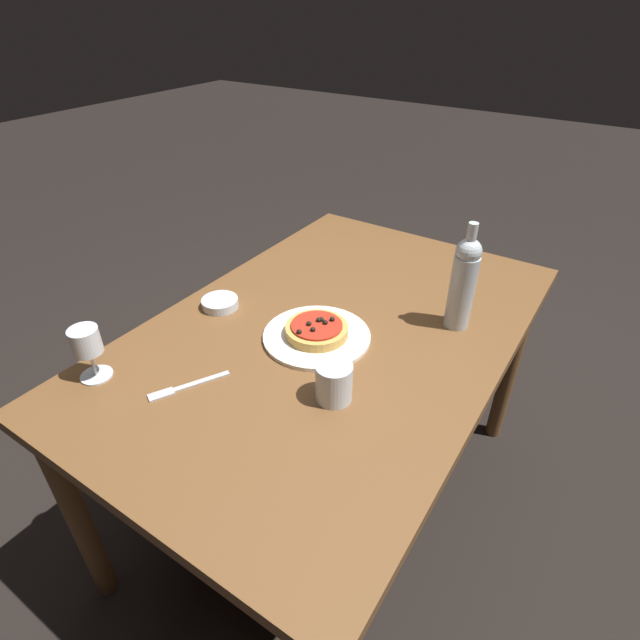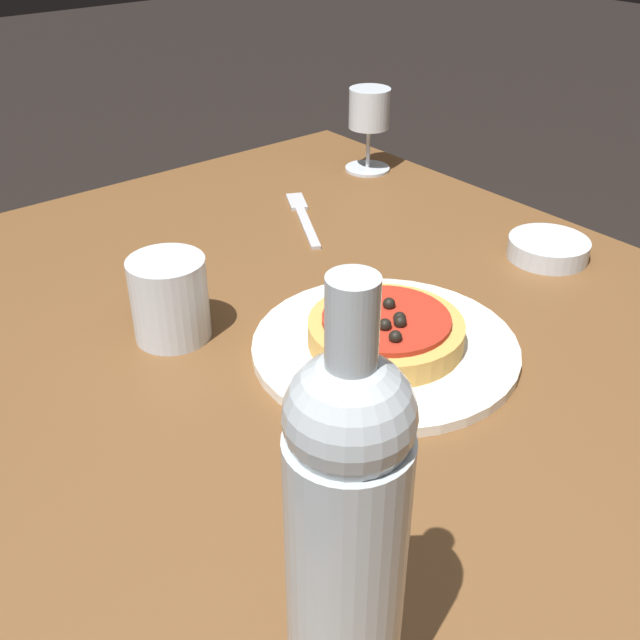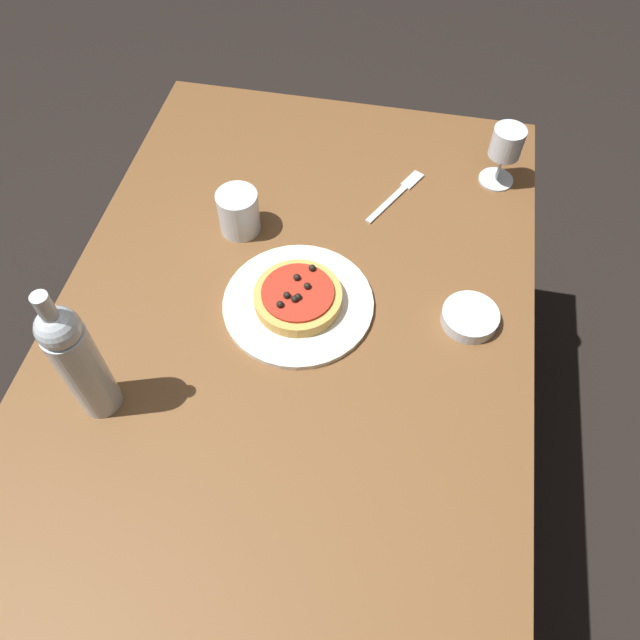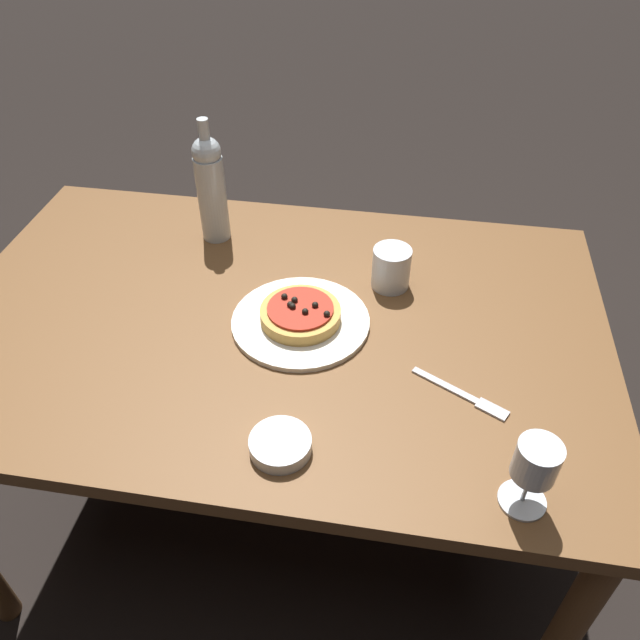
{
  "view_description": "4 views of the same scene",
  "coord_description": "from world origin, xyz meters",
  "views": [
    {
      "loc": [
        -0.99,
        -0.61,
        1.58
      ],
      "look_at": [
        -0.11,
        -0.04,
        0.87
      ],
      "focal_mm": 28.0,
      "sensor_mm": 36.0,
      "label": 1
    },
    {
      "loc": [
        0.43,
        -0.48,
        1.24
      ],
      "look_at": [
        -0.11,
        -0.05,
        0.81
      ],
      "focal_mm": 42.0,
      "sensor_mm": 36.0,
      "label": 2
    },
    {
      "loc": [
        0.64,
        0.19,
        1.76
      ],
      "look_at": [
        -0.01,
        0.06,
        0.81
      ],
      "focal_mm": 35.0,
      "sensor_mm": 36.0,
      "label": 3
    },
    {
      "loc": [
        -0.27,
        0.99,
        1.66
      ],
      "look_at": [
        -0.11,
        0.06,
        0.83
      ],
      "focal_mm": 35.0,
      "sensor_mm": 36.0,
      "label": 4
    }
  ],
  "objects": [
    {
      "name": "fork",
      "position": [
        -0.41,
        0.16,
        0.77
      ],
      "size": [
        0.19,
        0.11,
        0.0
      ],
      "rotation": [
        0.0,
        0.0,
        2.65
      ],
      "color": "#B7B7BC",
      "rests_on": "dining_table"
    },
    {
      "name": "wine_glass",
      "position": [
        -0.5,
        0.38,
        0.87
      ],
      "size": [
        0.08,
        0.08,
        0.14
      ],
      "color": "silver",
      "rests_on": "dining_table"
    },
    {
      "name": "side_bowl",
      "position": [
        -0.09,
        0.34,
        0.78
      ],
      "size": [
        0.11,
        0.11,
        0.03
      ],
      "color": "silver",
      "rests_on": "dining_table"
    },
    {
      "name": "pizza",
      "position": [
        -0.06,
        0.01,
        0.79
      ],
      "size": [
        0.17,
        0.17,
        0.04
      ],
      "color": "gold",
      "rests_on": "dinner_plate"
    },
    {
      "name": "dinner_plate",
      "position": [
        -0.06,
        0.01,
        0.77
      ],
      "size": [
        0.3,
        0.3,
        0.01
      ],
      "color": "white",
      "rests_on": "dining_table"
    },
    {
      "name": "ground_plane",
      "position": [
        0.0,
        0.0,
        0.0
      ],
      "size": [
        14.0,
        14.0,
        0.0
      ],
      "primitive_type": "plane",
      "color": "black"
    },
    {
      "name": "dining_table",
      "position": [
        0.0,
        0.0,
        0.68
      ],
      "size": [
        1.44,
        0.93,
        0.77
      ],
      "color": "brown",
      "rests_on": "ground_plane"
    },
    {
      "name": "wine_bottle",
      "position": [
        0.21,
        -0.29,
        0.91
      ],
      "size": [
        0.07,
        0.07,
        0.31
      ],
      "color": "#B2BCC1",
      "rests_on": "dining_table"
    },
    {
      "name": "water_cup",
      "position": [
        -0.24,
        -0.16,
        0.82
      ],
      "size": [
        0.09,
        0.09,
        0.1
      ],
      "color": "silver",
      "rests_on": "dining_table"
    }
  ]
}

